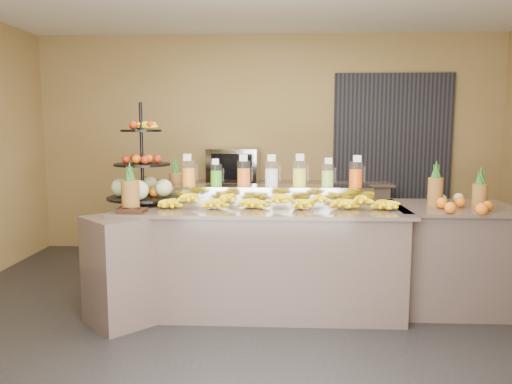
# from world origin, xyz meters

# --- Properties ---
(ground) EXTENTS (6.00, 6.00, 0.00)m
(ground) POSITION_xyz_m (0.00, 0.00, 0.00)
(ground) COLOR black
(ground) RESTS_ON ground
(room_envelope) EXTENTS (6.04, 5.02, 2.82)m
(room_envelope) POSITION_xyz_m (0.19, 0.79, 1.88)
(room_envelope) COLOR olive
(room_envelope) RESTS_ON ground
(buffet_counter) EXTENTS (2.75, 1.25, 0.93)m
(buffet_counter) POSITION_xyz_m (-0.12, 0.26, 0.47)
(buffet_counter) COLOR #856B60
(buffet_counter) RESTS_ON ground
(right_counter) EXTENTS (1.08, 0.88, 0.93)m
(right_counter) POSITION_xyz_m (1.70, 0.40, 0.47)
(right_counter) COLOR #856B60
(right_counter) RESTS_ON ground
(back_ledge) EXTENTS (3.10, 0.55, 0.93)m
(back_ledge) POSITION_xyz_m (0.00, 2.25, 0.47)
(back_ledge) COLOR #856B60
(back_ledge) RESTS_ON ground
(pitcher_tray) EXTENTS (1.85, 0.30, 0.15)m
(pitcher_tray) POSITION_xyz_m (0.08, 0.58, 1.01)
(pitcher_tray) COLOR gray
(pitcher_tray) RESTS_ON buffet_counter
(juice_pitcher_orange_a) EXTENTS (0.13, 0.13, 0.31)m
(juice_pitcher_orange_a) POSITION_xyz_m (-0.70, 0.58, 1.18)
(juice_pitcher_orange_a) COLOR silver
(juice_pitcher_orange_a) RESTS_ON pitcher_tray
(juice_pitcher_green) EXTENTS (0.11, 0.11, 0.26)m
(juice_pitcher_green) POSITION_xyz_m (-0.44, 0.58, 1.17)
(juice_pitcher_green) COLOR silver
(juice_pitcher_green) RESTS_ON pitcher_tray
(juice_pitcher_orange_b) EXTENTS (0.13, 0.13, 0.31)m
(juice_pitcher_orange_b) POSITION_xyz_m (-0.18, 0.58, 1.18)
(juice_pitcher_orange_b) COLOR silver
(juice_pitcher_orange_b) RESTS_ON pitcher_tray
(juice_pitcher_milk) EXTENTS (0.13, 0.13, 0.31)m
(juice_pitcher_milk) POSITION_xyz_m (0.08, 0.58, 1.18)
(juice_pitcher_milk) COLOR silver
(juice_pitcher_milk) RESTS_ON pitcher_tray
(juice_pitcher_lemon) EXTENTS (0.13, 0.13, 0.31)m
(juice_pitcher_lemon) POSITION_xyz_m (0.34, 0.58, 1.19)
(juice_pitcher_lemon) COLOR silver
(juice_pitcher_lemon) RESTS_ON pitcher_tray
(juice_pitcher_lime) EXTENTS (0.11, 0.12, 0.28)m
(juice_pitcher_lime) POSITION_xyz_m (0.60, 0.58, 1.17)
(juice_pitcher_lime) COLOR silver
(juice_pitcher_lime) RESTS_ON pitcher_tray
(juice_pitcher_orange_c) EXTENTS (0.12, 0.13, 0.30)m
(juice_pitcher_orange_c) POSITION_xyz_m (0.86, 0.58, 1.18)
(juice_pitcher_orange_c) COLOR silver
(juice_pitcher_orange_c) RESTS_ON pitcher_tray
(banana_heap) EXTENTS (2.08, 0.19, 0.17)m
(banana_heap) POSITION_xyz_m (0.13, 0.24, 1.01)
(banana_heap) COLOR yellow
(banana_heap) RESTS_ON buffet_counter
(fruit_stand) EXTENTS (0.81, 0.81, 0.92)m
(fruit_stand) POSITION_xyz_m (-1.06, 0.43, 1.16)
(fruit_stand) COLOR black
(fruit_stand) RESTS_ON buffet_counter
(condiment_caddy) EXTENTS (0.23, 0.18, 0.03)m
(condiment_caddy) POSITION_xyz_m (-1.05, -0.07, 0.95)
(condiment_caddy) COLOR black
(condiment_caddy) RESTS_ON buffet_counter
(pineapple_left_a) EXTENTS (0.15, 0.15, 0.41)m
(pineapple_left_a) POSITION_xyz_m (-1.10, 0.04, 1.08)
(pineapple_left_a) COLOR brown
(pineapple_left_a) RESTS_ON buffet_counter
(pineapple_left_b) EXTENTS (0.13, 0.13, 0.41)m
(pineapple_left_b) POSITION_xyz_m (-0.87, 0.79, 1.08)
(pineapple_left_b) COLOR brown
(pineapple_left_b) RESTS_ON buffet_counter
(right_fruit_pile) EXTENTS (0.48, 0.46, 0.25)m
(right_fruit_pile) POSITION_xyz_m (1.68, 0.23, 1.01)
(right_fruit_pile) COLOR brown
(right_fruit_pile) RESTS_ON right_counter
(oven_warmer) EXTENTS (0.66, 0.48, 0.42)m
(oven_warmer) POSITION_xyz_m (-0.43, 2.25, 1.14)
(oven_warmer) COLOR gray
(oven_warmer) RESTS_ON back_ledge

